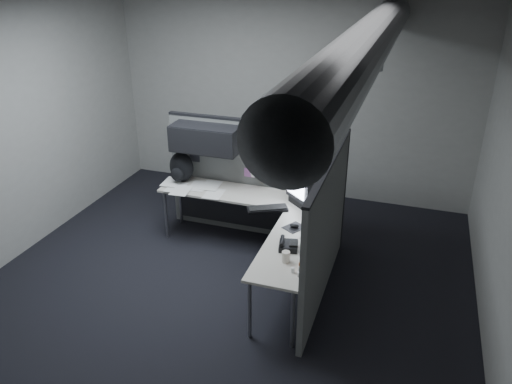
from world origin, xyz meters
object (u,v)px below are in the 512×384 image
(monitor, at_px, (312,184))
(keyboard, at_px, (267,209))
(desk, at_px, (257,214))
(phone, at_px, (288,245))
(backpack, at_px, (181,168))

(monitor, bearing_deg, keyboard, -145.02)
(desk, relative_size, keyboard, 4.49)
(keyboard, xyz_separation_m, phone, (0.47, -0.77, 0.02))
(desk, distance_m, backpack, 1.30)
(phone, height_order, backpack, backpack)
(keyboard, xyz_separation_m, backpack, (-1.37, 0.45, 0.18))
(desk, height_order, phone, phone)
(backpack, bearing_deg, desk, 3.02)
(keyboard, height_order, phone, phone)
(phone, bearing_deg, monitor, 88.64)
(phone, bearing_deg, backpack, 144.41)
(desk, bearing_deg, keyboard, -27.67)
(phone, distance_m, backpack, 2.21)
(monitor, distance_m, keyboard, 0.63)
(monitor, distance_m, backpack, 1.83)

